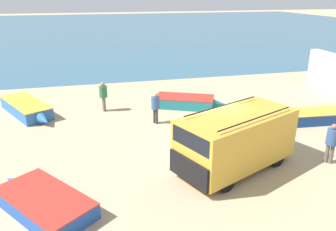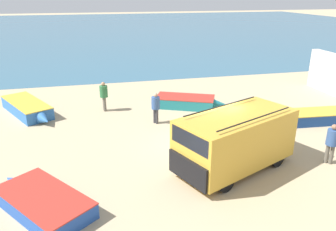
# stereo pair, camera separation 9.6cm
# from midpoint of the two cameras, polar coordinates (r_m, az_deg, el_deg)

# --- Properties ---
(ground_plane) EXTENTS (200.00, 200.00, 0.00)m
(ground_plane) POSITION_cam_midpoint_polar(r_m,az_deg,el_deg) (14.54, 6.19, -5.77)
(ground_plane) COLOR tan
(sea_water) EXTENTS (120.00, 80.00, 0.01)m
(sea_water) POSITION_cam_midpoint_polar(r_m,az_deg,el_deg) (64.67, -9.91, 14.82)
(sea_water) COLOR #33607A
(sea_water) RESTS_ON ground_plane
(parked_van) EXTENTS (5.18, 3.82, 2.35)m
(parked_van) POSITION_cam_midpoint_polar(r_m,az_deg,el_deg) (12.71, 11.47, -4.07)
(parked_van) COLOR gold
(parked_van) RESTS_ON ground_plane
(fishing_rowboat_0) EXTENTS (4.20, 2.83, 0.63)m
(fishing_rowboat_0) POSITION_cam_midpoint_polar(r_m,az_deg,el_deg) (19.54, 3.15, 2.40)
(fishing_rowboat_0) COLOR #1E757F
(fishing_rowboat_0) RESTS_ON ground_plane
(fishing_rowboat_1) EXTENTS (3.38, 3.89, 0.55)m
(fishing_rowboat_1) POSITION_cam_midpoint_polar(r_m,az_deg,el_deg) (11.38, -21.21, -13.83)
(fishing_rowboat_1) COLOR #234CA3
(fishing_rowboat_1) RESTS_ON ground_plane
(fishing_rowboat_2) EXTENTS (3.30, 4.88, 0.69)m
(fishing_rowboat_2) POSITION_cam_midpoint_polar(r_m,az_deg,el_deg) (19.93, -23.44, 1.13)
(fishing_rowboat_2) COLOR #2D66AD
(fishing_rowboat_2) RESTS_ON ground_plane
(fishing_rowboat_3) EXTENTS (5.42, 1.74, 0.60)m
(fishing_rowboat_3) POSITION_cam_midpoint_polar(r_m,az_deg,el_deg) (19.11, 24.95, -0.06)
(fishing_rowboat_3) COLOR navy
(fishing_rowboat_3) RESTS_ON ground_plane
(fisherman_1) EXTENTS (0.44, 0.44, 1.68)m
(fisherman_1) POSITION_cam_midpoint_polar(r_m,az_deg,el_deg) (14.42, 26.48, -3.82)
(fisherman_1) COLOR #5B564C
(fisherman_1) RESTS_ON ground_plane
(fisherman_2) EXTENTS (0.43, 0.43, 1.65)m
(fisherman_2) POSITION_cam_midpoint_polar(r_m,az_deg,el_deg) (16.84, -2.36, 1.78)
(fisherman_2) COLOR #38383D
(fisherman_2) RESTS_ON ground_plane
(fisherman_3) EXTENTS (0.45, 0.45, 1.71)m
(fisherman_3) POSITION_cam_midpoint_polar(r_m,az_deg,el_deg) (18.98, -11.35, 3.72)
(fisherman_3) COLOR #5B564C
(fisherman_3) RESTS_ON ground_plane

